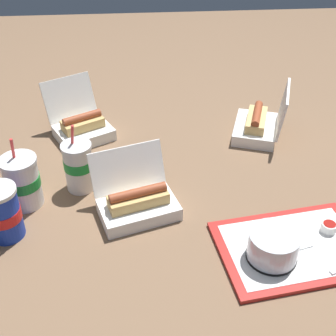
{
  "coord_description": "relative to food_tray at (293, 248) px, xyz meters",
  "views": [
    {
      "loc": [
        0.09,
        1.05,
        0.86
      ],
      "look_at": [
        0.01,
        -0.05,
        0.05
      ],
      "focal_mm": 50.0,
      "sensor_mm": 36.0,
      "label": 1
    }
  ],
  "objects": [
    {
      "name": "soda_cup_front",
      "position": [
        0.69,
        -0.23,
        0.07
      ],
      "size": [
        0.1,
        0.1,
        0.21
      ],
      "color": "white",
      "rests_on": "ground_plane"
    },
    {
      "name": "cake_container",
      "position": [
        0.07,
        0.03,
        0.04
      ],
      "size": [
        0.12,
        0.12,
        0.07
      ],
      "color": "black",
      "rests_on": "food_tray"
    },
    {
      "name": "soda_cup_back",
      "position": [
        0.72,
        -0.11,
        0.07
      ],
      "size": [
        0.09,
        0.09,
        0.21
      ],
      "color": "#1938B7",
      "rests_on": "ground_plane"
    },
    {
      "name": "soda_cup_left",
      "position": [
        0.55,
        -0.29,
        0.07
      ],
      "size": [
        0.09,
        0.09,
        0.21
      ],
      "color": "white",
      "rests_on": "ground_plane"
    },
    {
      "name": "clamshell_hotdog_right",
      "position": [
        -0.04,
        -0.54,
        0.03
      ],
      "size": [
        0.21,
        0.23,
        0.18
      ],
      "color": "white",
      "rests_on": "ground_plane"
    },
    {
      "name": "ground_plane",
      "position": [
        0.28,
        -0.25,
        -0.01
      ],
      "size": [
        3.2,
        3.2,
        0.0
      ],
      "primitive_type": "plane",
      "color": "brown"
    },
    {
      "name": "clamshell_hotdog_corner",
      "position": [
        0.56,
        -0.57,
        0.03
      ],
      "size": [
        0.25,
        0.26,
        0.17
      ],
      "color": "white",
      "rests_on": "ground_plane"
    },
    {
      "name": "food_tray",
      "position": [
        0.0,
        0.0,
        0.0
      ],
      "size": [
        0.4,
        0.31,
        0.01
      ],
      "color": "red",
      "rests_on": "ground_plane"
    },
    {
      "name": "napkin_stack",
      "position": [
        0.01,
        -0.03,
        0.01
      ],
      "size": [
        0.12,
        0.12,
        0.0
      ],
      "primitive_type": "cube",
      "rotation": [
        0.0,
        0.0,
        0.26
      ],
      "color": "white",
      "rests_on": "food_tray"
    },
    {
      "name": "ketchup_cup",
      "position": [
        -0.1,
        -0.05,
        0.02
      ],
      "size": [
        0.04,
        0.04,
        0.02
      ],
      "color": "white",
      "rests_on": "food_tray"
    },
    {
      "name": "clamshell_hotdog_front",
      "position": [
        0.38,
        -0.17,
        0.03
      ],
      "size": [
        0.25,
        0.23,
        0.16
      ],
      "color": "white",
      "rests_on": "ground_plane"
    }
  ]
}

